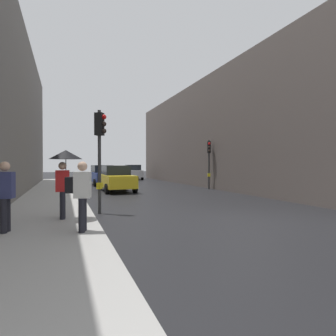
{
  "coord_description": "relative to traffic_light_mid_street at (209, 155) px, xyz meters",
  "views": [
    {
      "loc": [
        -5.64,
        -7.52,
        1.87
      ],
      "look_at": [
        0.23,
        7.87,
        1.62
      ],
      "focal_mm": 29.28,
      "sensor_mm": 36.0,
      "label": 1
    }
  ],
  "objects": [
    {
      "name": "sidewalk_kerb",
      "position": [
        -10.6,
        -4.25,
        -2.42
      ],
      "size": [
        3.06,
        40.0,
        0.16
      ],
      "primitive_type": "cube",
      "color": "#A8A5A0",
      "rests_on": "ground"
    },
    {
      "name": "car_blue_van",
      "position": [
        -6.83,
        6.85,
        -1.62
      ],
      "size": [
        2.28,
        4.33,
        1.76
      ],
      "color": "navy",
      "rests_on": "ground"
    },
    {
      "name": "traffic_light_mid_street",
      "position": [
        0.0,
        0.0,
        0.0
      ],
      "size": [
        0.34,
        0.45,
        3.62
      ],
      "color": "#2D2D2D",
      "rests_on": "ground"
    },
    {
      "name": "pedestrian_with_grey_backpack",
      "position": [
        -11.44,
        -9.95,
        -1.33
      ],
      "size": [
        0.65,
        0.4,
        1.77
      ],
      "color": "black",
      "rests_on": "sidewalk_kerb"
    },
    {
      "name": "pedestrian_with_black_backpack",
      "position": [
        -9.62,
        -10.55,
        -1.33
      ],
      "size": [
        0.65,
        0.43,
        1.77
      ],
      "color": "black",
      "rests_on": "sidewalk_kerb"
    },
    {
      "name": "car_white_compact",
      "position": [
        -2.28,
        14.46,
        -1.62
      ],
      "size": [
        2.22,
        4.3,
        1.76
      ],
      "color": "silver",
      "rests_on": "ground"
    },
    {
      "name": "pedestrian_with_umbrella",
      "position": [
        -9.99,
        -8.67,
        -0.66
      ],
      "size": [
        1.0,
        1.0,
        2.14
      ],
      "color": "black",
      "rests_on": "sidewalk_kerb"
    },
    {
      "name": "car_yellow_taxi",
      "position": [
        -6.69,
        0.8,
        -1.62
      ],
      "size": [
        2.15,
        4.27,
        1.76
      ],
      "color": "yellow",
      "rests_on": "ground"
    },
    {
      "name": "building_facade_right",
      "position": [
        6.31,
        2.99,
        1.85
      ],
      "size": [
        12.0,
        29.22,
        8.7
      ],
      "primitive_type": "cube",
      "color": "#5B514C",
      "rests_on": "ground"
    },
    {
      "name": "traffic_light_near_right",
      "position": [
        -8.75,
        -7.31,
        0.17
      ],
      "size": [
        0.44,
        0.38,
        3.87
      ],
      "color": "#2D2D2D",
      "rests_on": "ground"
    },
    {
      "name": "ground_plane",
      "position": [
        -4.38,
        -10.25,
        -2.5
      ],
      "size": [
        120.0,
        120.0,
        0.0
      ],
      "primitive_type": "plane",
      "color": "black"
    }
  ]
}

